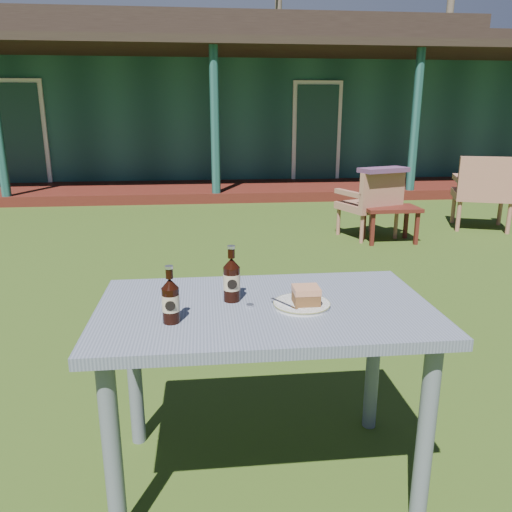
{
  "coord_description": "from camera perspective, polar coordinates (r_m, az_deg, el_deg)",
  "views": [
    {
      "loc": [
        -0.21,
        -3.26,
        1.38
      ],
      "look_at": [
        0.0,
        -1.3,
        0.82
      ],
      "focal_mm": 35.0,
      "sensor_mm": 36.0,
      "label": 1
    }
  ],
  "objects": [
    {
      "name": "ground",
      "position": [
        3.55,
        -2.22,
        -7.05
      ],
      "size": [
        80.0,
        80.0,
        0.0
      ],
      "primitive_type": "plane",
      "color": "#334916"
    },
    {
      "name": "pavilion",
      "position": [
        12.66,
        -5.33,
        16.81
      ],
      "size": [
        15.8,
        8.3,
        3.45
      ],
      "color": "#1B4741",
      "rests_on": "ground"
    },
    {
      "name": "tree_mid",
      "position": [
        22.26,
        2.55,
        24.55
      ],
      "size": [
        0.28,
        0.28,
        9.5
      ],
      "primitive_type": "cylinder",
      "color": "brown",
      "rests_on": "ground"
    },
    {
      "name": "tree_right",
      "position": [
        22.84,
        21.36,
        25.25
      ],
      "size": [
        0.28,
        0.28,
        11.0
      ],
      "primitive_type": "cylinder",
      "color": "brown",
      "rests_on": "ground"
    },
    {
      "name": "cafe_table",
      "position": [
        1.84,
        0.99,
        -8.59
      ],
      "size": [
        1.2,
        0.7,
        0.72
      ],
      "color": "slate",
      "rests_on": "ground"
    },
    {
      "name": "plate",
      "position": [
        1.8,
        5.24,
        -5.51
      ],
      "size": [
        0.2,
        0.2,
        0.01
      ],
      "color": "silver",
      "rests_on": "cafe_table"
    },
    {
      "name": "cake_slice",
      "position": [
        1.78,
        5.75,
        -4.46
      ],
      "size": [
        0.09,
        0.09,
        0.06
      ],
      "color": "brown",
      "rests_on": "plate"
    },
    {
      "name": "fork",
      "position": [
        1.77,
        3.24,
        -5.49
      ],
      "size": [
        0.08,
        0.13,
        0.0
      ],
      "primitive_type": "cube",
      "rotation": [
        0.0,
        0.0,
        0.55
      ],
      "color": "silver",
      "rests_on": "plate"
    },
    {
      "name": "cola_bottle_near",
      "position": [
        1.82,
        -2.8,
        -2.65
      ],
      "size": [
        0.06,
        0.06,
        0.21
      ],
      "color": "black",
      "rests_on": "cafe_table"
    },
    {
      "name": "cola_bottle_far",
      "position": [
        1.66,
        -9.73,
        -4.99
      ],
      "size": [
        0.06,
        0.06,
        0.19
      ],
      "color": "black",
      "rests_on": "cafe_table"
    },
    {
      "name": "bottle_cap",
      "position": [
        1.79,
        -0.67,
        -5.66
      ],
      "size": [
        0.03,
        0.03,
        0.01
      ],
      "primitive_type": "cylinder",
      "color": "silver",
      "rests_on": "cafe_table"
    },
    {
      "name": "armchair_left",
      "position": [
        5.87,
        13.16,
        6.17
      ],
      "size": [
        0.72,
        0.7,
        0.77
      ],
      "color": "#98634C",
      "rests_on": "ground"
    },
    {
      "name": "armchair_right",
      "position": [
        6.75,
        24.64,
        7.01
      ],
      "size": [
        0.85,
        0.82,
        0.91
      ],
      "color": "#98634C",
      "rests_on": "ground"
    },
    {
      "name": "floral_throw",
      "position": [
        5.7,
        14.38,
        9.51
      ],
      "size": [
        0.6,
        0.41,
        0.05
      ],
      "primitive_type": "cube",
      "rotation": [
        0.0,
        0.0,
        3.49
      ],
      "color": "#543151",
      "rests_on": "armchair_left"
    },
    {
      "name": "side_table",
      "position": [
        5.75,
        15.14,
        4.88
      ],
      "size": [
        0.6,
        0.4,
        0.4
      ],
      "color": "#4A1812",
      "rests_on": "ground"
    }
  ]
}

